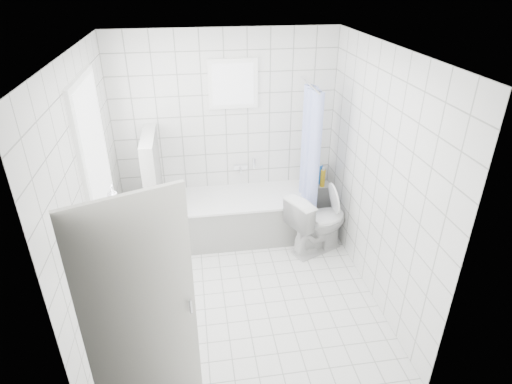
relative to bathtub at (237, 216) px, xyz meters
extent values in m
plane|color=white|center=(-0.07, -1.12, -0.29)|extent=(3.00, 3.00, 0.00)
plane|color=white|center=(-0.07, -1.12, 2.31)|extent=(3.00, 3.00, 0.00)
cube|color=white|center=(-0.07, 0.38, 1.01)|extent=(2.80, 0.02, 2.60)
cube|color=white|center=(-0.07, -2.62, 1.01)|extent=(2.80, 0.02, 2.60)
cube|color=white|center=(-1.47, -1.12, 1.01)|extent=(0.02, 3.00, 2.60)
cube|color=white|center=(1.33, -1.12, 1.01)|extent=(0.02, 3.00, 2.60)
cube|color=white|center=(-1.42, -0.82, 1.31)|extent=(0.01, 0.90, 1.40)
cube|color=white|center=(0.03, 0.33, 1.66)|extent=(0.50, 0.01, 0.50)
cube|color=white|center=(-1.38, -0.82, 0.57)|extent=(0.18, 1.02, 0.08)
cube|color=silver|center=(-0.94, -2.46, 0.71)|extent=(0.76, 0.33, 2.00)
cube|color=white|center=(0.00, 0.00, -0.02)|extent=(1.86, 0.75, 0.55)
cube|color=white|center=(0.00, 0.00, 0.27)|extent=(1.88, 0.77, 0.03)
cube|color=white|center=(-1.01, -0.05, 0.46)|extent=(0.15, 0.85, 1.50)
cube|color=white|center=(1.13, 0.25, -0.02)|extent=(0.40, 0.24, 0.55)
imported|color=white|center=(0.96, -0.47, 0.11)|extent=(0.90, 0.73, 0.80)
cylinder|color=silver|center=(0.88, -0.02, 1.71)|extent=(0.02, 0.80, 0.02)
cube|color=silver|center=(0.10, 0.33, 0.56)|extent=(0.18, 0.06, 0.06)
imported|color=white|center=(-1.37, -0.88, 0.69)|extent=(0.13, 0.13, 0.16)
imported|color=#DD56A5|center=(-1.37, -1.20, 0.75)|extent=(0.15, 0.15, 0.27)
imported|color=white|center=(-1.37, -0.70, 0.76)|extent=(0.13, 0.13, 0.31)
cylinder|color=yellow|center=(1.20, 0.18, 0.38)|extent=(0.06, 0.06, 0.24)
cylinder|color=blue|center=(1.19, 0.28, 0.39)|extent=(0.06, 0.06, 0.27)
cylinder|color=#BD1636|center=(1.09, 0.29, 0.38)|extent=(0.06, 0.06, 0.24)
cylinder|color=#16873C|center=(1.10, 0.18, 0.38)|extent=(0.06, 0.06, 0.24)
camera|label=1|loc=(-0.49, -4.81, 2.92)|focal=30.00mm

